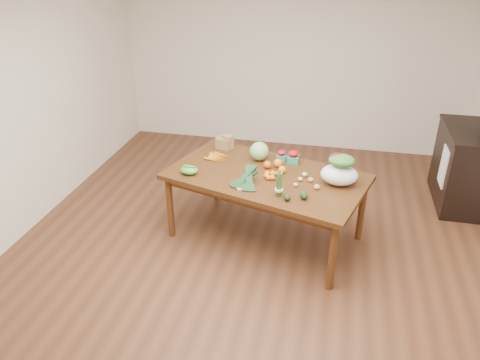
% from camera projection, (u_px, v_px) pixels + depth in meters
% --- Properties ---
extents(floor, '(6.00, 6.00, 0.00)m').
position_uv_depth(floor, '(252.00, 256.00, 4.76)').
color(floor, '#58321E').
rests_on(floor, ground).
extents(room_walls, '(5.02, 6.02, 2.70)m').
position_uv_depth(room_walls, '(253.00, 132.00, 4.14)').
color(room_walls, silver).
rests_on(room_walls, floor).
extents(dining_table, '(2.18, 1.60, 0.75)m').
position_uv_depth(dining_table, '(265.00, 207.00, 4.90)').
color(dining_table, '#4C2D11').
rests_on(dining_table, floor).
extents(cabinet, '(0.52, 1.02, 0.94)m').
position_uv_depth(cabinet, '(462.00, 167.00, 5.53)').
color(cabinet, black).
rests_on(cabinet, floor).
extents(dish_towel, '(0.02, 0.28, 0.45)m').
position_uv_depth(dish_towel, '(443.00, 167.00, 5.35)').
color(dish_towel, white).
rests_on(dish_towel, cabinet).
extents(paper_bag, '(0.27, 0.24, 0.16)m').
position_uv_depth(paper_bag, '(224.00, 142.00, 5.28)').
color(paper_bag, olive).
rests_on(paper_bag, dining_table).
extents(cabbage, '(0.20, 0.20, 0.20)m').
position_uv_depth(cabbage, '(259.00, 151.00, 5.00)').
color(cabbage, '#8FB468').
rests_on(cabbage, dining_table).
extents(strawberry_basket_a, '(0.12, 0.12, 0.09)m').
position_uv_depth(strawberry_basket_a, '(282.00, 156.00, 5.01)').
color(strawberry_basket_a, red).
rests_on(strawberry_basket_a, dining_table).
extents(strawberry_basket_b, '(0.15, 0.15, 0.11)m').
position_uv_depth(strawberry_basket_b, '(293.00, 158.00, 4.95)').
color(strawberry_basket_b, '#B80C0E').
rests_on(strawberry_basket_b, dining_table).
extents(orange_a, '(0.08, 0.08, 0.08)m').
position_uv_depth(orange_a, '(267.00, 165.00, 4.84)').
color(orange_a, '#E3560D').
rests_on(orange_a, dining_table).
extents(orange_b, '(0.09, 0.09, 0.09)m').
position_uv_depth(orange_b, '(278.00, 163.00, 4.86)').
color(orange_b, orange).
rests_on(orange_b, dining_table).
extents(orange_c, '(0.08, 0.08, 0.08)m').
position_uv_depth(orange_c, '(282.00, 170.00, 4.74)').
color(orange_c, '#F8A80F').
rests_on(orange_c, dining_table).
extents(mandarin_cluster, '(0.22, 0.22, 0.08)m').
position_uv_depth(mandarin_cluster, '(273.00, 174.00, 4.63)').
color(mandarin_cluster, orange).
rests_on(mandarin_cluster, dining_table).
extents(carrots, '(0.27, 0.27, 0.03)m').
position_uv_depth(carrots, '(217.00, 157.00, 5.07)').
color(carrots, orange).
rests_on(carrots, dining_table).
extents(snap_pea_bag, '(0.18, 0.14, 0.08)m').
position_uv_depth(snap_pea_bag, '(189.00, 170.00, 4.72)').
color(snap_pea_bag, green).
rests_on(snap_pea_bag, dining_table).
extents(kale_bunch, '(0.42, 0.48, 0.16)m').
position_uv_depth(kale_bunch, '(245.00, 179.00, 4.47)').
color(kale_bunch, black).
rests_on(kale_bunch, dining_table).
extents(asparagus_bundle, '(0.11, 0.13, 0.26)m').
position_uv_depth(asparagus_bundle, '(279.00, 184.00, 4.28)').
color(asparagus_bundle, '#487D39').
rests_on(asparagus_bundle, dining_table).
extents(potato_a, '(0.05, 0.04, 0.04)m').
position_uv_depth(potato_a, '(300.00, 179.00, 4.59)').
color(potato_a, '#D4B57A').
rests_on(potato_a, dining_table).
extents(potato_b, '(0.05, 0.04, 0.04)m').
position_uv_depth(potato_b, '(296.00, 185.00, 4.49)').
color(potato_b, tan).
rests_on(potato_b, dining_table).
extents(potato_c, '(0.05, 0.05, 0.05)m').
position_uv_depth(potato_c, '(311.00, 180.00, 4.58)').
color(potato_c, tan).
rests_on(potato_c, dining_table).
extents(potato_d, '(0.06, 0.05, 0.05)m').
position_uv_depth(potato_d, '(305.00, 175.00, 4.68)').
color(potato_d, tan).
rests_on(potato_d, dining_table).
extents(potato_e, '(0.06, 0.05, 0.05)m').
position_uv_depth(potato_e, '(317.00, 187.00, 4.44)').
color(potato_e, tan).
rests_on(potato_e, dining_table).
extents(avocado_a, '(0.09, 0.10, 0.06)m').
position_uv_depth(avocado_a, '(287.00, 197.00, 4.25)').
color(avocado_a, black).
rests_on(avocado_a, dining_table).
extents(avocado_b, '(0.10, 0.12, 0.07)m').
position_uv_depth(avocado_b, '(304.00, 195.00, 4.28)').
color(avocado_b, black).
rests_on(avocado_b, dining_table).
extents(salad_bag, '(0.42, 0.36, 0.28)m').
position_uv_depth(salad_bag, '(340.00, 171.00, 4.48)').
color(salad_bag, white).
rests_on(salad_bag, dining_table).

